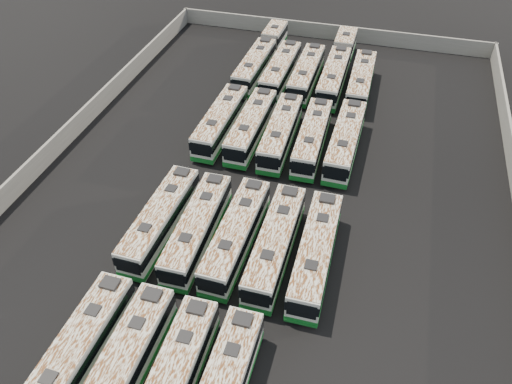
% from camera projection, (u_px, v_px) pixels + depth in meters
% --- Properties ---
extents(ground, '(140.00, 140.00, 0.00)m').
position_uv_depth(ground, '(264.00, 198.00, 46.42)').
color(ground, black).
rests_on(ground, ground).
extents(perimeter_wall, '(45.20, 73.20, 2.20)m').
position_uv_depth(perimeter_wall, '(265.00, 189.00, 45.69)').
color(perimeter_wall, slate).
rests_on(perimeter_wall, ground).
extents(bus_front_far_left, '(2.64, 11.60, 3.26)m').
position_uv_depth(bus_front_far_left, '(77.00, 354.00, 32.44)').
color(bus_front_far_left, beige).
rests_on(bus_front_far_left, ground).
extents(bus_front_left, '(2.47, 11.61, 3.27)m').
position_uv_depth(bus_front_left, '(122.00, 368.00, 31.65)').
color(bus_front_left, beige).
rests_on(bus_front_left, ground).
extents(bus_front_center, '(2.62, 11.47, 3.22)m').
position_uv_depth(bus_front_center, '(172.00, 383.00, 30.92)').
color(bus_front_center, beige).
rests_on(bus_front_center, ground).
extents(bus_midfront_far_left, '(2.68, 11.48, 3.22)m').
position_uv_depth(bus_midfront_far_left, '(161.00, 219.00, 41.94)').
color(bus_midfront_far_left, beige).
rests_on(bus_midfront_far_left, ground).
extents(bus_midfront_left, '(2.68, 11.51, 3.23)m').
position_uv_depth(bus_midfront_left, '(197.00, 228.00, 41.14)').
color(bus_midfront_left, beige).
rests_on(bus_midfront_left, ground).
extents(bus_midfront_center, '(2.67, 11.60, 3.26)m').
position_uv_depth(bus_midfront_center, '(236.00, 235.00, 40.53)').
color(bus_midfront_center, beige).
rests_on(bus_midfront_center, ground).
extents(bus_midfront_right, '(2.48, 11.69, 3.29)m').
position_uv_depth(bus_midfront_right, '(275.00, 244.00, 39.76)').
color(bus_midfront_right, beige).
rests_on(bus_midfront_right, ground).
extents(bus_midfront_far_right, '(2.65, 11.77, 3.31)m').
position_uv_depth(bus_midfront_far_right, '(316.00, 253.00, 39.03)').
color(bus_midfront_far_right, beige).
rests_on(bus_midfront_far_right, ground).
extents(bus_midback_far_left, '(2.60, 11.65, 3.28)m').
position_uv_depth(bus_midback_far_left, '(221.00, 121.00, 53.22)').
color(bus_midback_far_left, beige).
rests_on(bus_midback_far_left, ground).
extents(bus_midback_left, '(2.57, 11.68, 3.29)m').
position_uv_depth(bus_midback_left, '(251.00, 126.00, 52.53)').
color(bus_midback_left, beige).
rests_on(bus_midback_left, ground).
extents(bus_midback_center, '(2.72, 11.61, 3.26)m').
position_uv_depth(bus_midback_center, '(281.00, 132.00, 51.69)').
color(bus_midback_center, beige).
rests_on(bus_midback_center, ground).
extents(bus_midback_right, '(2.67, 11.48, 3.22)m').
position_uv_depth(bus_midback_right, '(312.00, 137.00, 51.00)').
color(bus_midback_right, beige).
rests_on(bus_midback_right, ground).
extents(bus_midback_far_right, '(2.72, 11.95, 3.36)m').
position_uv_depth(bus_midback_far_right, '(345.00, 141.00, 50.43)').
color(bus_midback_far_right, beige).
rests_on(bus_midback_far_right, ground).
extents(bus_back_far_left, '(2.78, 17.88, 3.23)m').
position_uv_depth(bus_back_far_left, '(262.00, 56.00, 64.99)').
color(bus_back_far_left, beige).
rests_on(bus_back_far_left, ground).
extents(bus_back_left, '(2.65, 11.80, 3.32)m').
position_uv_depth(bus_back_left, '(280.00, 70.00, 61.86)').
color(bus_back_left, beige).
rests_on(bus_back_left, ground).
extents(bus_back_center, '(2.50, 11.68, 3.29)m').
position_uv_depth(bus_back_center, '(306.00, 74.00, 61.25)').
color(bus_back_center, beige).
rests_on(bus_back_center, ground).
extents(bus_back_right, '(2.54, 18.42, 3.34)m').
position_uv_depth(bus_back_right, '(338.00, 66.00, 62.81)').
color(bus_back_right, beige).
rests_on(bus_back_right, ground).
extents(bus_back_far_right, '(2.61, 11.68, 3.28)m').
position_uv_depth(bus_back_far_right, '(361.00, 81.00, 59.83)').
color(bus_back_far_right, beige).
rests_on(bus_back_far_right, ground).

